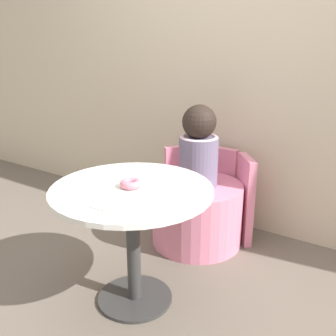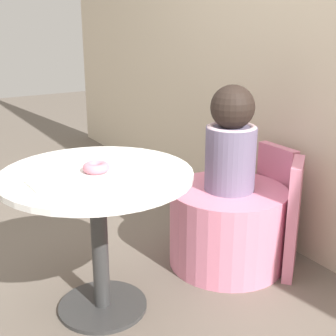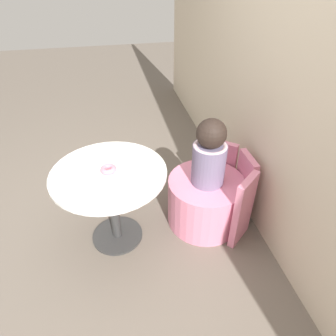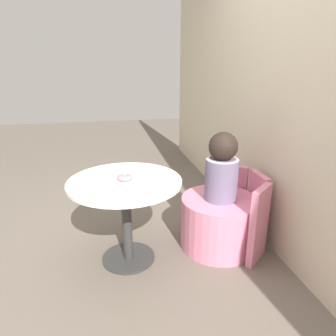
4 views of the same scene
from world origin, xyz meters
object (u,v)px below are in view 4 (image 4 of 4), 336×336
at_px(round_table, 126,198).
at_px(child_figure, 222,168).
at_px(donut, 125,177).
at_px(tub_chair, 218,222).

distance_m(round_table, child_figure, 0.74).
bearing_deg(round_table, child_figure, 92.85).
relative_size(round_table, donut, 7.31).
bearing_deg(donut, child_figure, 92.50).
relative_size(tub_chair, child_figure, 1.14).
xyz_separation_m(round_table, tub_chair, (-0.04, 0.72, -0.29)).
bearing_deg(tub_chair, child_figure, 0.00).
bearing_deg(child_figure, donut, -87.50).
xyz_separation_m(round_table, child_figure, (-0.04, 0.72, 0.16)).
bearing_deg(round_table, donut, 151.28).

